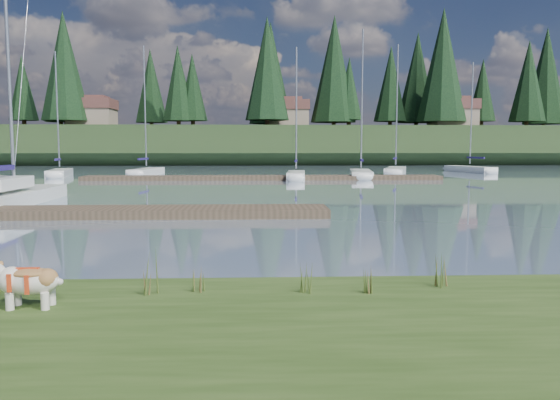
{
  "coord_description": "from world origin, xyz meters",
  "views": [
    {
      "loc": [
        1.56,
        -9.89,
        2.38
      ],
      "look_at": [
        1.95,
        -0.5,
        1.47
      ],
      "focal_mm": 35.0,
      "sensor_mm": 36.0,
      "label": 1
    }
  ],
  "objects": [
    {
      "name": "ground",
      "position": [
        0.0,
        30.0,
        0.0
      ],
      "size": [
        200.0,
        200.0,
        0.0
      ],
      "primitive_type": "plane",
      "color": "#7B90A8",
      "rests_on": "ground"
    },
    {
      "name": "ridge",
      "position": [
        0.0,
        73.0,
        2.5
      ],
      "size": [
        200.0,
        20.0,
        5.0
      ],
      "primitive_type": "cube",
      "color": "#213419",
      "rests_on": "ground"
    },
    {
      "name": "bulldog",
      "position": [
        -1.35,
        -2.98,
        0.71
      ],
      "size": [
        0.94,
        0.41,
        0.57
      ],
      "rotation": [
        0.0,
        0.0,
        3.14
      ],
      "color": "silver",
      "rests_on": "bank"
    },
    {
      "name": "sailboat_main",
      "position": [
        -8.7,
        13.47,
        0.42
      ],
      "size": [
        2.41,
        10.39,
        14.7
      ],
      "rotation": [
        0.0,
        0.0,
        1.61
      ],
      "color": "white",
      "rests_on": "ground"
    },
    {
      "name": "dock_near",
      "position": [
        -4.0,
        9.0,
        0.15
      ],
      "size": [
        16.0,
        2.0,
        0.3
      ],
      "primitive_type": "cube",
      "color": "#4C3D2C",
      "rests_on": "ground"
    },
    {
      "name": "dock_far",
      "position": [
        2.0,
        30.0,
        0.15
      ],
      "size": [
        26.0,
        2.2,
        0.3
      ],
      "primitive_type": "cube",
      "color": "#4C3D2C",
      "rests_on": "ground"
    },
    {
      "name": "sailboat_bg_0",
      "position": [
        -14.67,
        35.9,
        0.32
      ],
      "size": [
        2.74,
        7.04,
        10.14
      ],
      "rotation": [
        0.0,
        0.0,
        1.78
      ],
      "color": "white",
      "rests_on": "ground"
    },
    {
      "name": "sailboat_bg_1",
      "position": [
        -7.84,
        37.84,
        0.33
      ],
      "size": [
        2.1,
        7.41,
        10.98
      ],
      "rotation": [
        0.0,
        0.0,
        1.48
      ],
      "color": "white",
      "rests_on": "ground"
    },
    {
      "name": "sailboat_bg_2",
      "position": [
        4.51,
        31.03,
        0.33
      ],
      "size": [
        1.8,
        6.46,
        9.75
      ],
      "rotation": [
        0.0,
        0.0,
        1.48
      ],
      "color": "white",
      "rests_on": "ground"
    },
    {
      "name": "sailboat_bg_3",
      "position": [
        9.79,
        33.15,
        0.32
      ],
      "size": [
        2.67,
        7.96,
        11.5
      ],
      "rotation": [
        0.0,
        0.0,
        1.42
      ],
      "color": "white",
      "rests_on": "ground"
    },
    {
      "name": "sailboat_bg_4",
      "position": [
        14.2,
        39.23,
        0.33
      ],
      "size": [
        3.82,
        7.88,
        11.5
      ],
      "rotation": [
        0.0,
        0.0,
        1.26
      ],
      "color": "white",
      "rests_on": "ground"
    },
    {
      "name": "sailboat_bg_5",
      "position": [
        21.68,
        41.92,
        0.32
      ],
      "size": [
        3.08,
        7.37,
        10.43
      ],
      "rotation": [
        0.0,
        0.0,
        1.81
      ],
      "color": "white",
      "rests_on": "ground"
    },
    {
      "name": "weed_0",
      "position": [
        0.09,
        -2.43,
        0.61
      ],
      "size": [
        0.17,
        0.14,
        0.61
      ],
      "color": "#475B23",
      "rests_on": "bank"
    },
    {
      "name": "weed_1",
      "position": [
        0.72,
        -2.35,
        0.53
      ],
      "size": [
        0.17,
        0.14,
        0.44
      ],
      "color": "#475B23",
      "rests_on": "bank"
    },
    {
      "name": "weed_2",
      "position": [
        3.07,
        -2.47,
        0.58
      ],
      "size": [
        0.17,
        0.14,
        0.55
      ],
      "color": "#475B23",
      "rests_on": "bank"
    },
    {
      "name": "weed_4",
      "position": [
        2.22,
        -2.4,
        0.53
      ],
      "size": [
        0.17,
        0.14,
        0.43
      ],
      "color": "#475B23",
      "rests_on": "bank"
    },
    {
      "name": "weed_5",
      "position": [
        4.24,
        -2.2,
        0.63
      ],
      "size": [
        0.17,
        0.14,
        0.68
      ],
      "color": "#475B23",
      "rests_on": "bank"
    },
    {
      "name": "mud_lip",
      "position": [
        0.0,
        -1.6,
        0.07
      ],
      "size": [
        60.0,
        0.5,
        0.14
      ],
      "primitive_type": "cube",
      "color": "#33281C",
      "rests_on": "ground"
    },
    {
      "name": "conifer_2",
      "position": [
        -25.0,
        68.0,
        13.54
      ],
      "size": [
        6.6,
        6.6,
        16.05
      ],
      "color": "#382619",
      "rests_on": "ridge"
    },
    {
      "name": "conifer_3",
      "position": [
        -10.0,
        72.0,
        11.74
      ],
      "size": [
        4.84,
        4.84,
        12.25
      ],
      "color": "#382619",
      "rests_on": "ridge"
    },
    {
      "name": "conifer_4",
      "position": [
        3.0,
        66.0,
        13.09
      ],
      "size": [
        6.16,
        6.16,
        15.1
      ],
      "color": "#382619",
      "rests_on": "ridge"
    },
    {
      "name": "conifer_5",
      "position": [
        15.0,
        70.0,
        10.83
      ],
      "size": [
        3.96,
        3.96,
        10.35
      ],
      "color": "#382619",
      "rests_on": "ridge"
    },
    {
      "name": "conifer_6",
      "position": [
        28.0,
        68.0,
        13.99
      ],
      "size": [
        7.04,
        7.04,
        17.0
      ],
      "color": "#382619",
      "rests_on": "ridge"
    },
    {
      "name": "conifer_7",
      "position": [
        42.0,
        71.0,
        12.19
      ],
      "size": [
        5.28,
        5.28,
        13.2
      ],
      "color": "#382619",
      "rests_on": "ridge"
    },
    {
      "name": "house_0",
      "position": [
        -22.0,
        70.0,
        7.31
      ],
      "size": [
        6.3,
        5.3,
        4.65
      ],
      "color": "gray",
      "rests_on": "ridge"
    },
    {
      "name": "house_1",
      "position": [
        6.0,
        71.0,
        7.31
      ],
      "size": [
        6.3,
        5.3,
        4.65
      ],
      "color": "gray",
      "rests_on": "ridge"
    },
    {
      "name": "house_2",
      "position": [
        30.0,
        69.0,
        7.31
      ],
      "size": [
        6.3,
        5.3,
        4.65
      ],
      "color": "gray",
      "rests_on": "ridge"
    }
  ]
}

